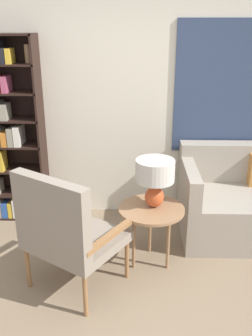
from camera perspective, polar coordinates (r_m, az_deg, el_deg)
name	(u,v)px	position (r m, az deg, el deg)	size (l,w,h in m)	color
wall_back	(130,95)	(4.03, 0.65, 11.10)	(6.40, 0.08, 2.70)	silver
bookshelf	(0,130)	(4.18, -18.64, 5.52)	(0.74, 0.30, 1.97)	black
armchair	(64,229)	(2.96, -9.37, -9.09)	(0.92, 0.90, 1.04)	olive
side_table	(151,213)	(3.31, 3.87, -6.90)	(0.58, 0.58, 0.56)	#99704C
table_lamp	(155,176)	(3.20, 4.43, -1.19)	(0.33, 0.33, 0.43)	#C65128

